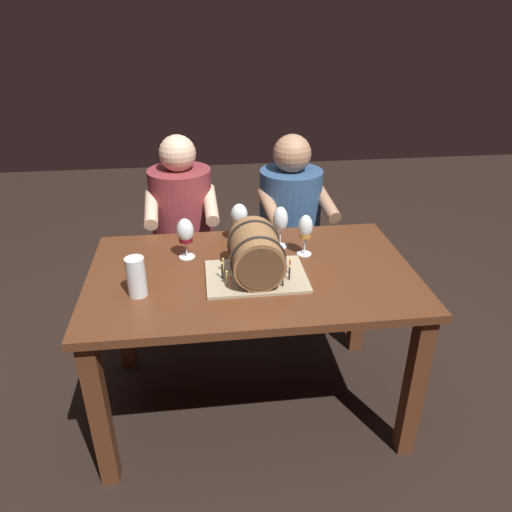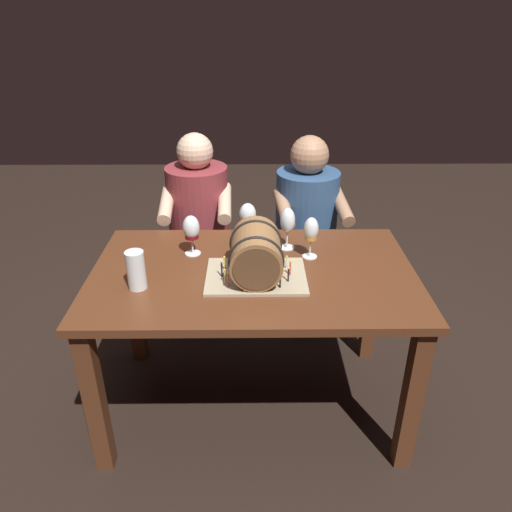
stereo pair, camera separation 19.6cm
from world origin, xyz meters
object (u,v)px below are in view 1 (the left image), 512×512
(wine_glass_empty, at_px, (280,220))
(beer_pint, at_px, (136,279))
(person_seated_left, at_px, (184,243))
(dining_table, at_px, (252,293))
(barrel_cake, at_px, (256,255))
(wine_glass_red, at_px, (185,233))
(wine_glass_amber, at_px, (305,229))
(wine_glass_white, at_px, (239,216))
(person_seated_right, at_px, (289,238))

(wine_glass_empty, distance_m, beer_pint, 0.71)
(beer_pint, distance_m, person_seated_left, 0.92)
(dining_table, height_order, wine_glass_empty, wine_glass_empty)
(dining_table, bearing_deg, beer_pint, -163.78)
(barrel_cake, xyz_separation_m, wine_glass_red, (-0.28, 0.22, 0.02))
(dining_table, distance_m, wine_glass_red, 0.39)
(dining_table, distance_m, wine_glass_empty, 0.36)
(wine_glass_amber, relative_size, person_seated_left, 0.17)
(beer_pint, bearing_deg, dining_table, 16.22)
(wine_glass_empty, height_order, beer_pint, wine_glass_empty)
(wine_glass_red, bearing_deg, wine_glass_empty, 7.26)
(person_seated_left, bearing_deg, wine_glass_white, -57.41)
(dining_table, bearing_deg, person_seated_left, 112.59)
(beer_pint, relative_size, person_seated_left, 0.14)
(wine_glass_empty, bearing_deg, barrel_cake, -118.13)
(wine_glass_amber, relative_size, beer_pint, 1.19)
(barrel_cake, relative_size, wine_glass_red, 2.22)
(person_seated_right, bearing_deg, wine_glass_red, -135.30)
(wine_glass_amber, bearing_deg, beer_pint, -160.09)
(dining_table, height_order, wine_glass_red, wine_glass_red)
(wine_glass_empty, height_order, wine_glass_amber, wine_glass_empty)
(wine_glass_empty, distance_m, wine_glass_white, 0.20)
(dining_table, xyz_separation_m, barrel_cake, (0.01, -0.06, 0.22))
(wine_glass_amber, xyz_separation_m, beer_pint, (-0.71, -0.26, -0.06))
(dining_table, bearing_deg, person_seated_right, 67.38)
(dining_table, relative_size, person_seated_right, 1.21)
(dining_table, height_order, person_seated_right, person_seated_right)
(wine_glass_empty, relative_size, person_seated_left, 0.17)
(dining_table, distance_m, beer_pint, 0.51)
(wine_glass_red, distance_m, person_seated_left, 0.66)
(wine_glass_empty, height_order, person_seated_left, person_seated_left)
(barrel_cake, bearing_deg, wine_glass_amber, 36.86)
(wine_glass_white, bearing_deg, person_seated_right, 53.20)
(barrel_cake, distance_m, wine_glass_white, 0.35)
(wine_glass_red, bearing_deg, person_seated_left, 93.18)
(wine_glass_amber, bearing_deg, wine_glass_white, 148.80)
(wine_glass_amber, distance_m, wine_glass_white, 0.32)
(wine_glass_white, distance_m, beer_pint, 0.61)
(wine_glass_empty, distance_m, person_seated_right, 0.64)
(barrel_cake, xyz_separation_m, wine_glass_empty, (0.15, 0.27, 0.03))
(barrel_cake, height_order, wine_glass_empty, barrel_cake)
(person_seated_left, bearing_deg, person_seated_right, 0.01)
(wine_glass_amber, xyz_separation_m, wine_glass_white, (-0.28, 0.17, 0.00))
(wine_glass_amber, bearing_deg, wine_glass_red, 176.12)
(wine_glass_red, xyz_separation_m, person_seated_right, (0.58, 0.57, -0.33))
(wine_glass_empty, bearing_deg, dining_table, -126.13)
(wine_glass_white, relative_size, beer_pint, 1.19)
(wine_glass_white, relative_size, person_seated_right, 0.17)
(dining_table, bearing_deg, wine_glass_empty, 53.87)
(barrel_cake, relative_size, person_seated_left, 0.36)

